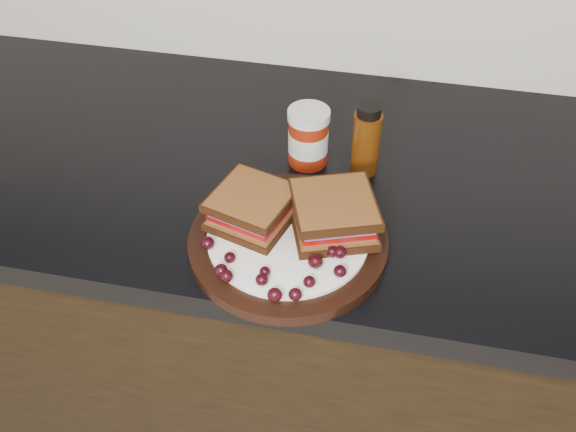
% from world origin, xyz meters
% --- Properties ---
extents(base_cabinets, '(3.96, 0.58, 0.86)m').
position_xyz_m(base_cabinets, '(0.00, 1.70, 0.43)').
color(base_cabinets, black).
rests_on(base_cabinets, ground_plane).
extents(countertop, '(3.98, 0.60, 0.04)m').
position_xyz_m(countertop, '(0.00, 1.70, 0.88)').
color(countertop, black).
rests_on(countertop, base_cabinets).
extents(plate, '(0.28, 0.28, 0.02)m').
position_xyz_m(plate, '(-0.04, 1.52, 0.91)').
color(plate, black).
rests_on(plate, countertop).
extents(sandwich_left, '(0.13, 0.13, 0.05)m').
position_xyz_m(sandwich_left, '(-0.10, 1.54, 0.95)').
color(sandwich_left, brown).
rests_on(sandwich_left, plate).
extents(sandwich_right, '(0.14, 0.14, 0.05)m').
position_xyz_m(sandwich_right, '(0.02, 1.54, 0.95)').
color(sandwich_right, brown).
rests_on(sandwich_right, plate).
extents(grape_0, '(0.02, 0.02, 0.02)m').
position_xyz_m(grape_0, '(-0.14, 1.47, 0.93)').
color(grape_0, black).
rests_on(grape_0, plate).
extents(grape_1, '(0.02, 0.02, 0.01)m').
position_xyz_m(grape_1, '(-0.11, 1.45, 0.93)').
color(grape_1, black).
rests_on(grape_1, plate).
extents(grape_2, '(0.02, 0.02, 0.02)m').
position_xyz_m(grape_2, '(-0.11, 1.43, 0.93)').
color(grape_2, black).
rests_on(grape_2, plate).
extents(grape_3, '(0.02, 0.02, 0.02)m').
position_xyz_m(grape_3, '(-0.10, 1.42, 0.93)').
color(grape_3, black).
rests_on(grape_3, plate).
extents(grape_4, '(0.02, 0.02, 0.02)m').
position_xyz_m(grape_4, '(-0.06, 1.42, 0.93)').
color(grape_4, black).
rests_on(grape_4, plate).
extents(grape_5, '(0.01, 0.01, 0.01)m').
position_xyz_m(grape_5, '(-0.06, 1.44, 0.93)').
color(grape_5, black).
rests_on(grape_5, plate).
extents(grape_6, '(0.02, 0.02, 0.02)m').
position_xyz_m(grape_6, '(-0.04, 1.40, 0.93)').
color(grape_6, black).
rests_on(grape_6, plate).
extents(grape_7, '(0.02, 0.02, 0.02)m').
position_xyz_m(grape_7, '(-0.01, 1.41, 0.93)').
color(grape_7, black).
rests_on(grape_7, plate).
extents(grape_8, '(0.02, 0.02, 0.02)m').
position_xyz_m(grape_8, '(0.00, 1.43, 0.93)').
color(grape_8, black).
rests_on(grape_8, plate).
extents(grape_9, '(0.02, 0.02, 0.02)m').
position_xyz_m(grape_9, '(0.00, 1.47, 0.93)').
color(grape_9, black).
rests_on(grape_9, plate).
extents(grape_10, '(0.02, 0.02, 0.02)m').
position_xyz_m(grape_10, '(0.04, 1.46, 0.93)').
color(grape_10, black).
rests_on(grape_10, plate).
extents(grape_11, '(0.02, 0.02, 0.02)m').
position_xyz_m(grape_11, '(0.02, 1.49, 0.93)').
color(grape_11, black).
rests_on(grape_11, plate).
extents(grape_12, '(0.02, 0.02, 0.02)m').
position_xyz_m(grape_12, '(0.03, 1.49, 0.93)').
color(grape_12, black).
rests_on(grape_12, plate).
extents(grape_13, '(0.02, 0.02, 0.01)m').
position_xyz_m(grape_13, '(0.04, 1.53, 0.93)').
color(grape_13, black).
rests_on(grape_13, plate).
extents(grape_14, '(0.02, 0.02, 0.01)m').
position_xyz_m(grape_14, '(0.03, 1.55, 0.93)').
color(grape_14, black).
rests_on(grape_14, plate).
extents(grape_15, '(0.02, 0.02, 0.02)m').
position_xyz_m(grape_15, '(0.02, 1.53, 0.93)').
color(grape_15, black).
rests_on(grape_15, plate).
extents(grape_16, '(0.02, 0.02, 0.02)m').
position_xyz_m(grape_16, '(-0.09, 1.56, 0.93)').
color(grape_16, black).
rests_on(grape_16, plate).
extents(grape_17, '(0.02, 0.02, 0.02)m').
position_xyz_m(grape_17, '(-0.10, 1.56, 0.93)').
color(grape_17, black).
rests_on(grape_17, plate).
extents(grape_18, '(0.02, 0.02, 0.02)m').
position_xyz_m(grape_18, '(-0.13, 1.54, 0.93)').
color(grape_18, black).
rests_on(grape_18, plate).
extents(grape_19, '(0.02, 0.02, 0.02)m').
position_xyz_m(grape_19, '(-0.12, 1.55, 0.93)').
color(grape_19, black).
rests_on(grape_19, plate).
extents(grape_20, '(0.02, 0.02, 0.02)m').
position_xyz_m(grape_20, '(-0.11, 1.50, 0.93)').
color(grape_20, black).
rests_on(grape_20, plate).
extents(grape_21, '(0.02, 0.02, 0.01)m').
position_xyz_m(grape_21, '(-0.10, 1.50, 0.93)').
color(grape_21, black).
rests_on(grape_21, plate).
extents(grape_22, '(0.02, 0.02, 0.02)m').
position_xyz_m(grape_22, '(-0.10, 1.55, 0.93)').
color(grape_22, black).
rests_on(grape_22, plate).
extents(grape_23, '(0.02, 0.02, 0.02)m').
position_xyz_m(grape_23, '(-0.12, 1.56, 0.93)').
color(grape_23, black).
rests_on(grape_23, plate).
extents(grape_24, '(0.02, 0.02, 0.02)m').
position_xyz_m(grape_24, '(-0.12, 1.52, 0.93)').
color(grape_24, black).
rests_on(grape_24, plate).
extents(condiment_jar, '(0.08, 0.08, 0.10)m').
position_xyz_m(condiment_jar, '(-0.05, 1.71, 0.95)').
color(condiment_jar, maroon).
rests_on(condiment_jar, countertop).
extents(oil_bottle, '(0.06, 0.06, 0.12)m').
position_xyz_m(oil_bottle, '(0.04, 1.71, 0.96)').
color(oil_bottle, '#4A2207').
rests_on(oil_bottle, countertop).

